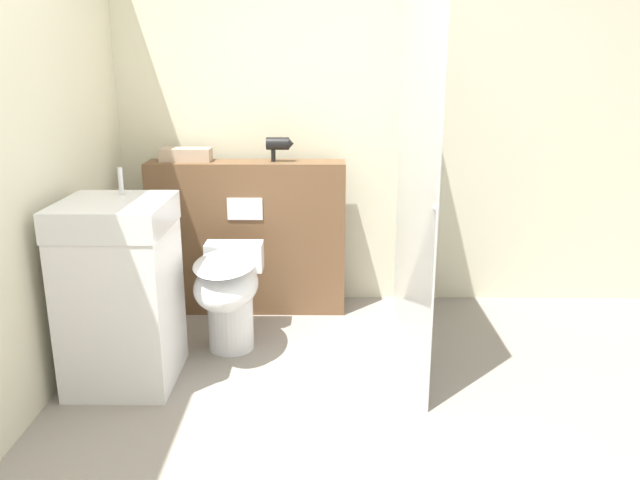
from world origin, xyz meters
The scene contains 8 objects.
ground_plane centered at (0.00, 0.00, 0.00)m, with size 12.00×12.00×0.00m, color gray.
wall_back centered at (0.00, 2.00, 1.25)m, with size 8.00×0.06×2.50m.
partition_panel centered at (-0.45, 1.76, 0.50)m, with size 1.26×0.24×0.99m.
shower_glass centered at (0.54, 1.22, 1.03)m, with size 0.04×1.50×2.06m.
toilet centered at (-0.49, 1.13, 0.37)m, with size 0.35×0.69×0.57m.
sink_vanity centered at (-0.98, 0.79, 0.48)m, with size 0.52×0.55×1.09m.
hair_drier centered at (-0.24, 1.76, 1.10)m, with size 0.17×0.08×0.15m.
folded_towel centered at (-0.83, 1.78, 1.04)m, with size 0.32×0.14×0.08m.
Camera 1 is at (0.05, -2.15, 1.60)m, focal length 35.00 mm.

